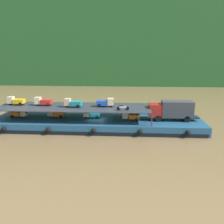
# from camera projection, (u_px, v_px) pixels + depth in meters

# --- Properties ---
(ground_plane) EXTENTS (400.00, 400.00, 0.00)m
(ground_plane) POSITION_uv_depth(u_px,v_px,m) (97.00, 128.00, 38.94)
(ground_plane) COLOR brown
(hillside_far_bank) EXTENTS (146.35, 35.40, 40.87)m
(hillside_far_bank) POSITION_uv_depth(u_px,v_px,m) (117.00, 26.00, 99.18)
(hillside_far_bank) COLOR #235628
(hillside_far_bank) RESTS_ON ground
(cargo_barge) EXTENTS (33.81, 8.55, 1.50)m
(cargo_barge) POSITION_uv_depth(u_px,v_px,m) (97.00, 123.00, 38.73)
(cargo_barge) COLOR navy
(cargo_barge) RESTS_ON ground
(covered_lorry) EXTENTS (7.87, 2.34, 3.10)m
(covered_lorry) POSITION_uv_depth(u_px,v_px,m) (172.00, 110.00, 37.47)
(covered_lorry) COLOR maroon
(covered_lorry) RESTS_ON cargo_barge
(cargo_rack) EXTENTS (24.61, 7.17, 2.00)m
(cargo_rack) POSITION_uv_depth(u_px,v_px,m) (73.00, 107.00, 38.36)
(cargo_rack) COLOR #2D333D
(cargo_rack) RESTS_ON cargo_barge
(mini_truck_lower_stern) EXTENTS (2.76, 1.24, 1.38)m
(mini_truck_lower_stern) POSITION_uv_depth(u_px,v_px,m) (19.00, 113.00, 39.48)
(mini_truck_lower_stern) COLOR orange
(mini_truck_lower_stern) RESTS_ON cargo_barge
(mini_truck_lower_aft) EXTENTS (2.76, 1.23, 1.38)m
(mini_truck_lower_aft) POSITION_uv_depth(u_px,v_px,m) (56.00, 113.00, 39.43)
(mini_truck_lower_aft) COLOR orange
(mini_truck_lower_aft) RESTS_ON cargo_barge
(mini_truck_lower_mid) EXTENTS (2.77, 1.26, 1.38)m
(mini_truck_lower_mid) POSITION_uv_depth(u_px,v_px,m) (92.00, 114.00, 39.01)
(mini_truck_lower_mid) COLOR teal
(mini_truck_lower_mid) RESTS_ON cargo_barge
(mini_truck_lower_fore) EXTENTS (2.77, 1.26, 1.38)m
(mini_truck_lower_fore) POSITION_uv_depth(u_px,v_px,m) (131.00, 116.00, 37.78)
(mini_truck_lower_fore) COLOR orange
(mini_truck_lower_fore) RESTS_ON cargo_barge
(mini_truck_upper_stern) EXTENTS (2.76, 1.23, 1.38)m
(mini_truck_upper_stern) POSITION_uv_depth(u_px,v_px,m) (16.00, 101.00, 39.46)
(mini_truck_upper_stern) COLOR gold
(mini_truck_upper_stern) RESTS_ON cargo_rack
(mini_truck_upper_mid) EXTENTS (2.75, 1.21, 1.38)m
(mini_truck_upper_mid) POSITION_uv_depth(u_px,v_px,m) (43.00, 101.00, 39.01)
(mini_truck_upper_mid) COLOR red
(mini_truck_upper_mid) RESTS_ON cargo_rack
(mini_truck_upper_fore) EXTENTS (2.79, 1.28, 1.38)m
(mini_truck_upper_fore) POSITION_uv_depth(u_px,v_px,m) (73.00, 103.00, 37.72)
(mini_truck_upper_fore) COLOR teal
(mini_truck_upper_fore) RESTS_ON cargo_rack
(mini_truck_upper_bow) EXTENTS (2.75, 1.22, 1.38)m
(mini_truck_upper_bow) POSITION_uv_depth(u_px,v_px,m) (105.00, 102.00, 38.10)
(mini_truck_upper_bow) COLOR #1E47B7
(mini_truck_upper_bow) RESTS_ON cargo_rack
(motorcycle_upper_port) EXTENTS (1.90, 0.55, 0.87)m
(motorcycle_upper_port) POSITION_uv_depth(u_px,v_px,m) (123.00, 108.00, 35.65)
(motorcycle_upper_port) COLOR black
(motorcycle_upper_port) RESTS_ON cargo_rack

